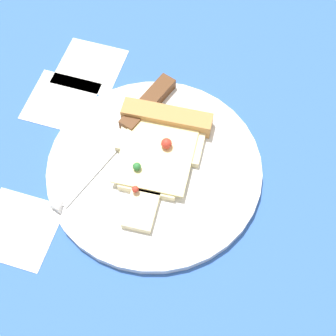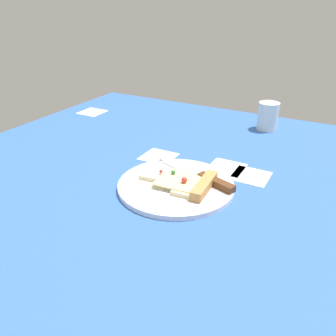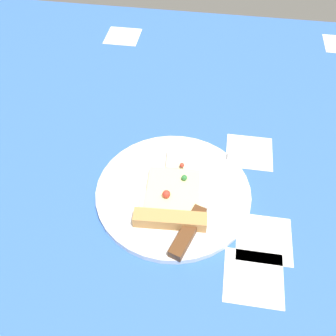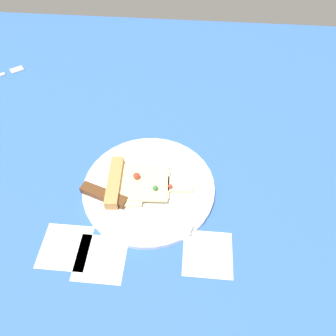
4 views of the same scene
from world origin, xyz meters
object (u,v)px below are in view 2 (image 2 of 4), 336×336
(plate, at_px, (176,186))
(pizza_slice, at_px, (186,183))
(drinking_glass, at_px, (268,116))
(knife, at_px, (201,176))

(plate, distance_m, pizza_slice, 0.03)
(drinking_glass, bearing_deg, knife, -95.30)
(pizza_slice, height_order, knife, pizza_slice)
(knife, bearing_deg, drinking_glass, 13.46)
(pizza_slice, height_order, drinking_glass, drinking_glass)
(plate, xyz_separation_m, drinking_glass, (0.09, 0.51, 0.04))
(plate, height_order, drinking_glass, drinking_glass)
(plate, xyz_separation_m, knife, (0.04, 0.05, 0.01))
(pizza_slice, relative_size, drinking_glass, 1.93)
(plate, height_order, pizza_slice, pizza_slice)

